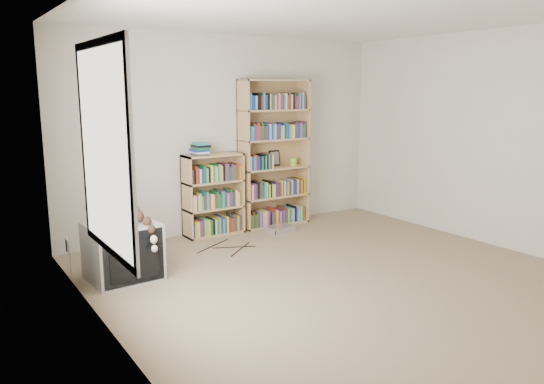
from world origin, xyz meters
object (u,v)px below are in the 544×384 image
cat (123,216)px  bookcase_short (213,197)px  crt_tv (122,251)px  bookcase_tall (273,158)px  dvd_player (280,229)px

cat → bookcase_short: size_ratio=0.58×
bookcase_short → crt_tv: bearing=-146.5°
cat → bookcase_tall: bearing=36.2°
cat → crt_tv: bearing=104.9°
crt_tv → bookcase_tall: size_ratio=0.35×
cat → bookcase_tall: size_ratio=0.31×
dvd_player → crt_tv: bearing=-173.7°
crt_tv → bookcase_tall: bearing=18.7°
cat → bookcase_short: (1.47, 1.04, -0.16)m
bookcase_short → dvd_player: 0.96m
bookcase_short → dvd_player: size_ratio=3.00×
cat → bookcase_tall: (2.39, 1.05, 0.28)m
crt_tv → bookcase_tall: (2.39, 0.98, 0.64)m
cat → dvd_player: bearing=29.1°
crt_tv → cat: bearing=-91.3°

